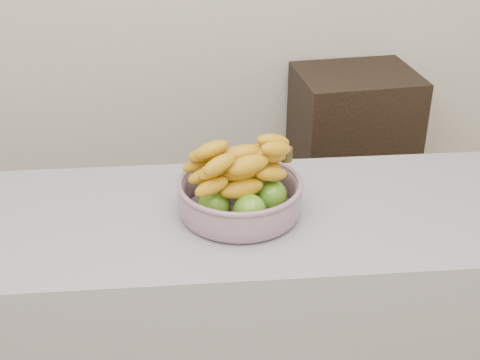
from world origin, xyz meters
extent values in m
cube|color=gray|center=(0.00, 0.70, 0.45)|extent=(2.00, 0.60, 0.90)
cube|color=black|center=(0.73, 1.78, 0.44)|extent=(0.53, 0.44, 0.89)
cylinder|color=#949BB1|center=(0.14, 0.70, 0.91)|extent=(0.28, 0.28, 0.01)
torus|color=#949BB1|center=(0.14, 0.70, 0.99)|extent=(0.33, 0.33, 0.02)
sphere|color=#538517|center=(0.15, 0.62, 0.96)|extent=(0.08, 0.08, 0.08)
sphere|color=#538517|center=(0.22, 0.69, 0.96)|extent=(0.08, 0.08, 0.08)
sphere|color=#538517|center=(0.17, 0.77, 0.96)|extent=(0.08, 0.08, 0.08)
sphere|color=#538517|center=(0.08, 0.75, 0.96)|extent=(0.08, 0.08, 0.08)
sphere|color=#538517|center=(0.07, 0.66, 0.96)|extent=(0.08, 0.08, 0.08)
ellipsoid|color=gold|center=(0.14, 0.64, 1.00)|extent=(0.21, 0.11, 0.05)
ellipsoid|color=gold|center=(0.13, 0.70, 1.00)|extent=(0.21, 0.09, 0.05)
ellipsoid|color=gold|center=(0.12, 0.75, 1.00)|extent=(0.21, 0.07, 0.05)
ellipsoid|color=gold|center=(0.14, 0.67, 1.04)|extent=(0.21, 0.13, 0.05)
ellipsoid|color=gold|center=(0.13, 0.73, 1.04)|extent=(0.21, 0.05, 0.05)
ellipsoid|color=gold|center=(0.14, 0.70, 1.07)|extent=(0.21, 0.09, 0.05)
ellipsoid|color=gold|center=(0.15, 0.65, 1.07)|extent=(0.21, 0.13, 0.05)
cylinder|color=#3B3113|center=(0.26, 0.72, 1.06)|extent=(0.03, 0.03, 0.04)
camera|label=1|loc=(0.00, -0.82, 1.84)|focal=50.00mm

